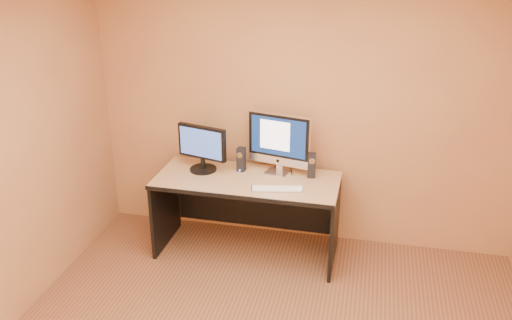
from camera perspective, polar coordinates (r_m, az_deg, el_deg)
name	(u,v)px	position (r m, az deg, el deg)	size (l,w,h in m)	color
walls	(258,211)	(3.24, 0.25, -5.39)	(4.00, 4.00, 2.60)	#A67943
desk	(247,216)	(5.09, -0.95, -5.92)	(1.67, 0.73, 0.77)	tan
imac	(278,144)	(4.93, 2.30, 1.68)	(0.59, 0.22, 0.57)	silver
second_monitor	(202,149)	(5.03, -5.67, 1.21)	(0.50, 0.25, 0.44)	black
speaker_left	(241,159)	(5.04, -1.56, 0.07)	(0.07, 0.07, 0.23)	black
speaker_right	(312,165)	(4.93, 5.88, -0.56)	(0.07, 0.07, 0.23)	black
keyboard	(277,189)	(4.71, 2.21, -3.06)	(0.45, 0.12, 0.02)	#B9B8BD
mouse	(300,188)	(4.71, 4.65, -2.96)	(0.06, 0.11, 0.04)	white
cable_a	(291,170)	(5.10, 3.72, -1.06)	(0.01, 0.01, 0.23)	black
cable_b	(275,166)	(5.17, 2.06, -0.67)	(0.01, 0.01, 0.19)	black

